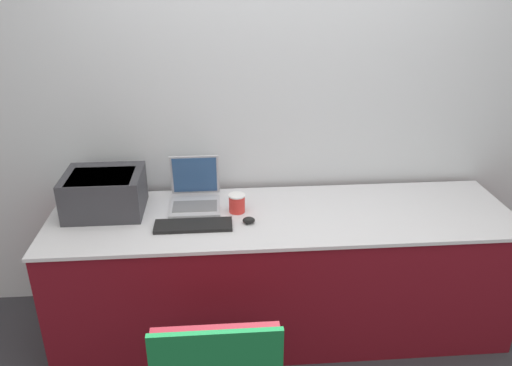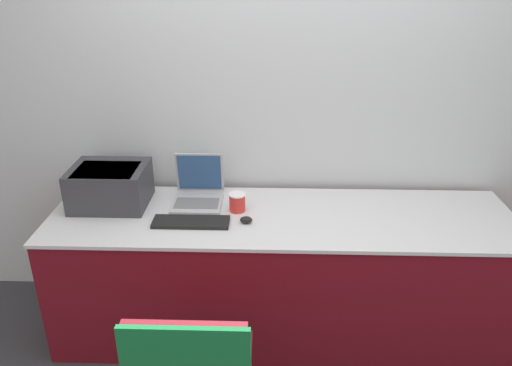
{
  "view_description": "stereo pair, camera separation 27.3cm",
  "coord_description": "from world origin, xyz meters",
  "px_view_note": "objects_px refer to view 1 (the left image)",
  "views": [
    {
      "loc": [
        -0.34,
        -2.1,
        2.07
      ],
      "look_at": [
        -0.15,
        0.39,
        0.95
      ],
      "focal_mm": 35.0,
      "sensor_mm": 36.0,
      "label": 1
    },
    {
      "loc": [
        -0.07,
        -2.11,
        2.07
      ],
      "look_at": [
        -0.15,
        0.39,
        0.95
      ],
      "focal_mm": 35.0,
      "sensor_mm": 36.0,
      "label": 2
    }
  ],
  "objects_px": {
    "mouse": "(249,220)",
    "printer": "(104,191)",
    "coffee_cup": "(237,203)",
    "laptop_left": "(195,195)",
    "external_keyboard": "(193,225)"
  },
  "relations": [
    {
      "from": "external_keyboard",
      "to": "coffee_cup",
      "type": "height_order",
      "value": "coffee_cup"
    },
    {
      "from": "printer",
      "to": "external_keyboard",
      "type": "height_order",
      "value": "printer"
    },
    {
      "from": "external_keyboard",
      "to": "mouse",
      "type": "relative_size",
      "value": 6.14
    },
    {
      "from": "coffee_cup",
      "to": "mouse",
      "type": "height_order",
      "value": "coffee_cup"
    },
    {
      "from": "laptop_left",
      "to": "external_keyboard",
      "type": "bearing_deg",
      "value": -90.44
    },
    {
      "from": "laptop_left",
      "to": "external_keyboard",
      "type": "distance_m",
      "value": 0.28
    },
    {
      "from": "coffee_cup",
      "to": "mouse",
      "type": "relative_size",
      "value": 1.57
    },
    {
      "from": "mouse",
      "to": "printer",
      "type": "bearing_deg",
      "value": 165.46
    },
    {
      "from": "coffee_cup",
      "to": "printer",
      "type": "bearing_deg",
      "value": 175.27
    },
    {
      "from": "mouse",
      "to": "coffee_cup",
      "type": "bearing_deg",
      "value": 111.54
    },
    {
      "from": "coffee_cup",
      "to": "mouse",
      "type": "distance_m",
      "value": 0.16
    },
    {
      "from": "laptop_left",
      "to": "coffee_cup",
      "type": "height_order",
      "value": "laptop_left"
    },
    {
      "from": "coffee_cup",
      "to": "mouse",
      "type": "bearing_deg",
      "value": -68.46
    },
    {
      "from": "external_keyboard",
      "to": "mouse",
      "type": "bearing_deg",
      "value": 3.21
    },
    {
      "from": "laptop_left",
      "to": "mouse",
      "type": "relative_size",
      "value": 4.51
    }
  ]
}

